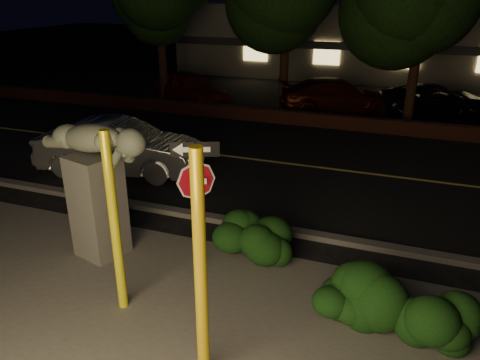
% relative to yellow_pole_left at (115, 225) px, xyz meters
% --- Properties ---
extents(ground, '(90.00, 90.00, 0.00)m').
position_rel_yellow_pole_left_xyz_m(ground, '(1.40, 10.39, -1.49)').
color(ground, black).
rests_on(ground, ground).
extents(patio, '(14.00, 6.00, 0.02)m').
position_rel_yellow_pole_left_xyz_m(patio, '(1.40, -0.61, -1.48)').
color(patio, '#4C4944').
rests_on(patio, ground).
extents(road, '(80.00, 8.00, 0.01)m').
position_rel_yellow_pole_left_xyz_m(road, '(1.40, 7.39, -1.48)').
color(road, black).
rests_on(road, ground).
extents(lane_marking, '(80.00, 0.12, 0.00)m').
position_rel_yellow_pole_left_xyz_m(lane_marking, '(1.40, 7.39, -1.47)').
color(lane_marking, '#CBBC51').
rests_on(lane_marking, road).
extents(curb, '(80.00, 0.25, 0.12)m').
position_rel_yellow_pole_left_xyz_m(curb, '(1.40, 3.29, -1.43)').
color(curb, '#4C4944').
rests_on(curb, ground).
extents(brick_wall, '(40.00, 0.35, 0.50)m').
position_rel_yellow_pole_left_xyz_m(brick_wall, '(1.40, 11.69, -1.24)').
color(brick_wall, '#4D2418').
rests_on(brick_wall, ground).
extents(parking_lot, '(40.00, 12.00, 0.01)m').
position_rel_yellow_pole_left_xyz_m(parking_lot, '(1.40, 17.39, -1.48)').
color(parking_lot, black).
rests_on(parking_lot, ground).
extents(building, '(22.00, 10.20, 4.00)m').
position_rel_yellow_pole_left_xyz_m(building, '(1.40, 25.38, 0.51)').
color(building, gray).
rests_on(building, ground).
extents(yellow_pole_left, '(0.15, 0.15, 2.98)m').
position_rel_yellow_pole_left_xyz_m(yellow_pole_left, '(0.00, 0.00, 0.00)').
color(yellow_pole_left, yellow).
rests_on(yellow_pole_left, ground).
extents(yellow_pole_right, '(0.16, 0.16, 3.21)m').
position_rel_yellow_pole_left_xyz_m(yellow_pole_right, '(1.83, -0.87, 0.12)').
color(yellow_pole_right, gold).
rests_on(yellow_pole_right, ground).
extents(signpost, '(0.77, 0.34, 2.44)m').
position_rel_yellow_pole_left_xyz_m(signpost, '(0.68, 1.45, 0.25)').
color(signpost, black).
rests_on(signpost, ground).
extents(sculpture, '(2.52, 1.28, 2.70)m').
position_rel_yellow_pole_left_xyz_m(sculpture, '(-1.26, 1.28, 0.18)').
color(sculpture, '#4C4944').
rests_on(sculpture, ground).
extents(hedge_center, '(1.81, 0.90, 0.93)m').
position_rel_yellow_pole_left_xyz_m(hedge_center, '(1.68, 2.14, -1.03)').
color(hedge_center, black).
rests_on(hedge_center, ground).
extents(hedge_right, '(1.87, 1.46, 1.08)m').
position_rel_yellow_pole_left_xyz_m(hedge_right, '(3.64, 1.02, -0.95)').
color(hedge_right, black).
rests_on(hedge_right, ground).
extents(hedge_far_right, '(1.46, 1.10, 0.91)m').
position_rel_yellow_pole_left_xyz_m(hedge_far_right, '(4.78, 0.88, -1.03)').
color(hedge_far_right, black).
rests_on(hedge_far_right, ground).
extents(silver_sedan, '(4.67, 2.33, 1.47)m').
position_rel_yellow_pole_left_xyz_m(silver_sedan, '(-3.41, 5.11, -0.75)').
color(silver_sedan, '#A4A3A8').
rests_on(silver_sedan, ground).
extents(parked_car_red, '(4.41, 3.47, 1.41)m').
position_rel_yellow_pole_left_xyz_m(parked_car_red, '(-5.37, 13.48, -0.79)').
color(parked_car_red, maroon).
rests_on(parked_car_red, ground).
extents(parked_car_darkred, '(5.17, 3.62, 1.39)m').
position_rel_yellow_pole_left_xyz_m(parked_car_darkred, '(1.09, 14.07, -0.79)').
color(parked_car_darkred, '#3D1108').
rests_on(parked_car_darkred, ground).
extents(parked_car_dark, '(4.86, 3.38, 1.23)m').
position_rel_yellow_pole_left_xyz_m(parked_car_dark, '(4.89, 15.04, -0.87)').
color(parked_car_dark, black).
rests_on(parked_car_dark, ground).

